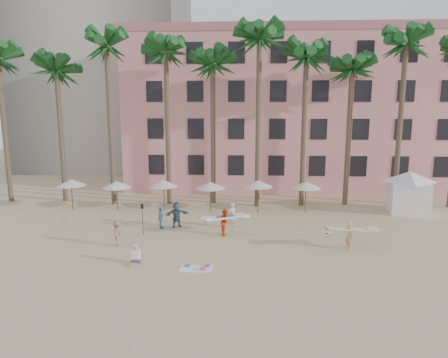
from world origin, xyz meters
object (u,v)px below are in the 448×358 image
object	(u,v)px
pink_hotel	(290,113)
cabana	(408,188)
carrier_white	(225,221)
carrier_yellow	(350,234)

from	to	relation	value
pink_hotel	cabana	bearing A→B (deg)	-56.63
cabana	carrier_white	size ratio (longest dim) A/B	1.79
pink_hotel	carrier_yellow	bearing A→B (deg)	-86.21
carrier_white	carrier_yellow	bearing A→B (deg)	-16.99
carrier_yellow	pink_hotel	bearing A→B (deg)	93.79
carrier_yellow	carrier_white	world-z (taller)	carrier_white
pink_hotel	cabana	world-z (taller)	pink_hotel
pink_hotel	carrier_yellow	xyz separation A→B (m)	(1.47, -22.14, -6.98)
cabana	carrier_yellow	xyz separation A→B (m)	(-7.08, -9.16, -1.05)
cabana	carrier_yellow	world-z (taller)	cabana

